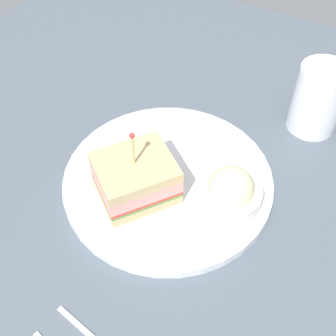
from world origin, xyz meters
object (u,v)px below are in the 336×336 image
(plate, at_px, (168,181))
(sandwich_half_center, at_px, (136,178))
(coleslaw_bowl, at_px, (231,191))
(drink_glass, at_px, (317,101))

(plate, relative_size, sandwich_half_center, 2.27)
(coleslaw_bowl, bearing_deg, drink_glass, 166.42)
(sandwich_half_center, bearing_deg, drink_glass, 146.81)
(sandwich_half_center, bearing_deg, coleslaw_bowl, 111.06)
(sandwich_half_center, distance_m, drink_glass, 0.30)
(sandwich_half_center, height_order, drink_glass, sandwich_half_center)
(plate, relative_size, drink_glass, 2.71)
(sandwich_half_center, bearing_deg, plate, 149.28)
(coleslaw_bowl, height_order, drink_glass, drink_glass)
(sandwich_half_center, distance_m, coleslaw_bowl, 0.12)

